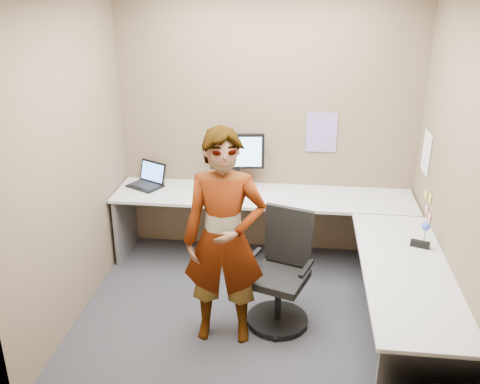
# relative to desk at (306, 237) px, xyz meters

# --- Properties ---
(ground) EXTENTS (3.00, 3.00, 0.00)m
(ground) POSITION_rel_desk_xyz_m (-0.44, -0.39, -0.59)
(ground) COLOR #2A2A2F
(ground) RESTS_ON ground
(wall_back) EXTENTS (3.00, 0.00, 3.00)m
(wall_back) POSITION_rel_desk_xyz_m (-0.44, 0.91, 0.76)
(wall_back) COLOR brown
(wall_back) RESTS_ON ground
(wall_right) EXTENTS (0.00, 2.70, 2.70)m
(wall_right) POSITION_rel_desk_xyz_m (1.06, -0.39, 0.76)
(wall_right) COLOR brown
(wall_right) RESTS_ON ground
(wall_left) EXTENTS (0.00, 2.70, 2.70)m
(wall_left) POSITION_rel_desk_xyz_m (-1.94, -0.39, 0.76)
(wall_left) COLOR brown
(wall_left) RESTS_ON ground
(desk) EXTENTS (2.98, 2.58, 0.73)m
(desk) POSITION_rel_desk_xyz_m (0.00, 0.00, 0.00)
(desk) COLOR #B8B8B8
(desk) RESTS_ON ground
(paper_ream) EXTENTS (0.36, 0.29, 0.07)m
(paper_ream) POSITION_rel_desk_xyz_m (-0.71, 0.71, 0.18)
(paper_ream) COLOR red
(paper_ream) RESTS_ON desk
(monitor) EXTENTS (0.54, 0.18, 0.51)m
(monitor) POSITION_rel_desk_xyz_m (-0.71, 0.73, 0.51)
(monitor) COLOR black
(monitor) RESTS_ON paper_ream
(laptop) EXTENTS (0.42, 0.40, 0.24)m
(laptop) POSITION_rel_desk_xyz_m (-1.63, 0.71, 0.20)
(laptop) COLOR black
(laptop) RESTS_ON desk
(trackball_mouse) EXTENTS (0.12, 0.08, 0.07)m
(trackball_mouse) POSITION_rel_desk_xyz_m (-0.79, 0.66, 0.17)
(trackball_mouse) COLOR #B7B7BC
(trackball_mouse) RESTS_ON desk
(origami) EXTENTS (0.10, 0.10, 0.06)m
(origami) POSITION_rel_desk_xyz_m (-0.86, 0.36, 0.17)
(origami) COLOR white
(origami) RESTS_ON desk
(stapler) EXTENTS (0.15, 0.09, 0.05)m
(stapler) POSITION_rel_desk_xyz_m (0.90, -0.35, 0.17)
(stapler) COLOR black
(stapler) RESTS_ON desk
(flower) EXTENTS (0.07, 0.07, 0.22)m
(flower) POSITION_rel_desk_xyz_m (0.93, -0.33, 0.28)
(flower) COLOR brown
(flower) RESTS_ON desk
(calendar_purple) EXTENTS (0.30, 0.01, 0.40)m
(calendar_purple) POSITION_rel_desk_xyz_m (0.11, 0.90, 0.71)
(calendar_purple) COLOR #846BB7
(calendar_purple) RESTS_ON wall_back
(calendar_white) EXTENTS (0.01, 0.28, 0.38)m
(calendar_white) POSITION_rel_desk_xyz_m (1.05, 0.51, 0.66)
(calendar_white) COLOR white
(calendar_white) RESTS_ON wall_right
(sticky_note_a) EXTENTS (0.01, 0.07, 0.07)m
(sticky_note_a) POSITION_rel_desk_xyz_m (1.05, 0.16, 0.36)
(sticky_note_a) COLOR #F2E059
(sticky_note_a) RESTS_ON wall_right
(sticky_note_b) EXTENTS (0.01, 0.07, 0.07)m
(sticky_note_b) POSITION_rel_desk_xyz_m (1.05, 0.21, 0.23)
(sticky_note_b) COLOR pink
(sticky_note_b) RESTS_ON wall_right
(sticky_note_c) EXTENTS (0.01, 0.07, 0.07)m
(sticky_note_c) POSITION_rel_desk_xyz_m (1.05, 0.09, 0.21)
(sticky_note_c) COLOR pink
(sticky_note_c) RESTS_ON wall_right
(sticky_note_d) EXTENTS (0.01, 0.07, 0.07)m
(sticky_note_d) POSITION_rel_desk_xyz_m (1.05, 0.31, 0.33)
(sticky_note_d) COLOR #F2E059
(sticky_note_d) RESTS_ON wall_right
(office_chair) EXTENTS (0.56, 0.55, 0.98)m
(office_chair) POSITION_rel_desk_xyz_m (-0.20, -0.43, -0.19)
(office_chair) COLOR black
(office_chair) RESTS_ON ground
(person) EXTENTS (0.66, 0.46, 1.75)m
(person) POSITION_rel_desk_xyz_m (-0.63, -0.68, 0.29)
(person) COLOR #999399
(person) RESTS_ON ground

